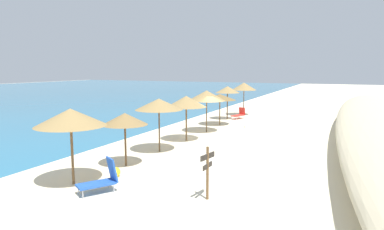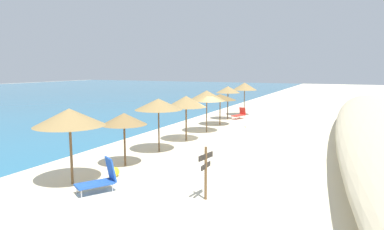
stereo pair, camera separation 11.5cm
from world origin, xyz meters
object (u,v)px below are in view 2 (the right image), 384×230
object	(u,v)px
cooler_box	(248,124)
wooden_signpost	(206,168)
beach_umbrella_2	(159,104)
beach_umbrella_4	(207,96)
beach_umbrella_0	(69,117)
beach_umbrella_1	(124,119)
beach_ball	(114,172)
beach_umbrella_6	(228,90)
beach_umbrella_5	(220,97)
beach_umbrella_3	(186,102)
beach_umbrella_7	(245,86)
lounge_chair_0	(101,179)
lounge_chair_1	(240,114)

from	to	relation	value
cooler_box	wooden_signpost	bearing A→B (deg)	-169.77
beach_umbrella_2	beach_umbrella_4	world-z (taller)	beach_umbrella_4
beach_umbrella_0	beach_umbrella_2	bearing A→B (deg)	-3.79
beach_umbrella_1	beach_ball	world-z (taller)	beach_umbrella_1
beach_umbrella_1	beach_umbrella_6	distance (m)	15.32
beach_umbrella_5	cooler_box	distance (m)	2.98
beach_umbrella_3	beach_umbrella_7	xyz separation A→B (m)	(12.32, 0.03, 0.31)
lounge_chair_0	wooden_signpost	xyz separation A→B (m)	(0.90, -3.66, 0.59)
beach_umbrella_0	beach_umbrella_7	bearing A→B (deg)	-1.22
beach_umbrella_0	beach_umbrella_6	size ratio (longest dim) A/B	1.02
beach_umbrella_1	beach_umbrella_5	bearing A→B (deg)	0.02
beach_umbrella_7	cooler_box	xyz separation A→B (m)	(-6.17, -2.14, -2.47)
beach_umbrella_6	cooler_box	size ratio (longest dim) A/B	6.16
beach_umbrella_7	beach_ball	xyz separation A→B (m)	(-19.85, -0.45, -2.48)
beach_umbrella_6	beach_umbrella_7	world-z (taller)	beach_umbrella_7
beach_umbrella_1	beach_umbrella_4	size ratio (longest dim) A/B	0.84
beach_umbrella_1	beach_umbrella_6	bearing A→B (deg)	1.67
lounge_chair_1	beach_ball	distance (m)	17.67
beach_umbrella_2	beach_umbrella_4	size ratio (longest dim) A/B	0.98
beach_ball	cooler_box	world-z (taller)	cooler_box
wooden_signpost	beach_umbrella_2	bearing A→B (deg)	52.26
beach_umbrella_4	beach_umbrella_6	size ratio (longest dim) A/B	1.01
beach_umbrella_0	beach_umbrella_2	distance (m)	5.84
beach_umbrella_6	lounge_chair_1	size ratio (longest dim) A/B	1.84
cooler_box	beach_umbrella_4	bearing A→B (deg)	145.73
beach_umbrella_0	lounge_chair_0	world-z (taller)	beach_umbrella_0
beach_umbrella_4	cooler_box	world-z (taller)	beach_umbrella_4
beach_umbrella_5	lounge_chair_1	xyz separation A→B (m)	(3.93, -0.34, -1.78)
beach_umbrella_7	beach_ball	world-z (taller)	beach_umbrella_7
lounge_chair_0	wooden_signpost	distance (m)	3.82
beach_umbrella_3	beach_umbrella_4	xyz separation A→B (m)	(3.11, -0.04, 0.13)
beach_umbrella_0	beach_umbrella_3	xyz separation A→B (m)	(8.91, -0.48, -0.18)
beach_umbrella_0	beach_ball	bearing A→B (deg)	-33.04
beach_umbrella_6	beach_umbrella_7	bearing A→B (deg)	-10.20
beach_umbrella_2	beach_umbrella_5	size ratio (longest dim) A/B	1.14
beach_ball	beach_umbrella_3	bearing A→B (deg)	3.21
beach_umbrella_1	beach_umbrella_5	xyz separation A→B (m)	(12.24, 0.00, 0.04)
beach_umbrella_2	wooden_signpost	world-z (taller)	beach_umbrella_2
lounge_chair_0	cooler_box	xyz separation A→B (m)	(15.27, -1.07, -0.26)
beach_umbrella_5	beach_umbrella_7	xyz separation A→B (m)	(6.12, -0.11, 0.52)
beach_umbrella_1	beach_umbrella_2	distance (m)	2.97
beach_umbrella_2	wooden_signpost	distance (m)	7.18
beach_umbrella_7	lounge_chair_1	world-z (taller)	beach_umbrella_7
beach_umbrella_0	beach_umbrella_5	distance (m)	15.13
beach_umbrella_0	beach_umbrella_2	size ratio (longest dim) A/B	1.03
beach_umbrella_2	beach_ball	bearing A→B (deg)	-173.40
beach_umbrella_5	wooden_signpost	bearing A→B (deg)	-161.44
beach_umbrella_1	lounge_chair_1	size ratio (longest dim) A/B	1.56
beach_umbrella_1	lounge_chair_1	world-z (taller)	beach_umbrella_1
beach_umbrella_3	beach_ball	distance (m)	7.85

